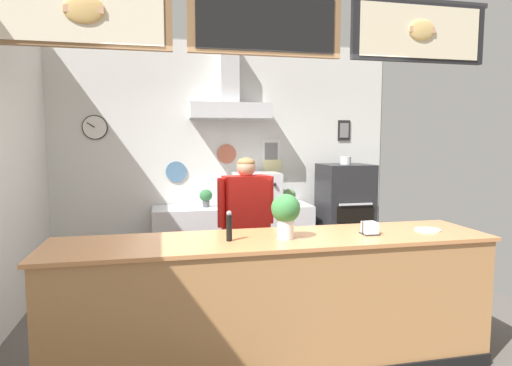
% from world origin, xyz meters
% --- Properties ---
extents(ground_plane, '(5.97, 5.97, 0.00)m').
position_xyz_m(ground_plane, '(0.00, 0.00, 0.00)').
color(ground_plane, '#514C47').
extents(back_wall_assembly, '(4.62, 2.52, 3.09)m').
position_xyz_m(back_wall_assembly, '(0.00, 2.33, 1.66)').
color(back_wall_assembly, gray).
rests_on(back_wall_assembly, ground_plane).
extents(service_counter, '(3.41, 0.75, 1.04)m').
position_xyz_m(service_counter, '(0.00, -0.23, 0.52)').
color(service_counter, '#B77F4C').
rests_on(service_counter, ground_plane).
extents(back_prep_counter, '(2.05, 0.59, 0.92)m').
position_xyz_m(back_prep_counter, '(0.05, 2.09, 0.46)').
color(back_prep_counter, silver).
rests_on(back_prep_counter, ground_plane).
extents(pizza_oven, '(0.64, 0.65, 1.56)m').
position_xyz_m(pizza_oven, '(1.53, 1.91, 0.73)').
color(pizza_oven, '#232326').
rests_on(pizza_oven, ground_plane).
extents(shop_worker, '(0.61, 0.31, 1.60)m').
position_xyz_m(shop_worker, '(-0.01, 0.91, 0.86)').
color(shop_worker, '#232328').
rests_on(shop_worker, ground_plane).
extents(espresso_machine, '(0.59, 0.56, 0.43)m').
position_xyz_m(espresso_machine, '(0.36, 2.06, 1.14)').
color(espresso_machine, silver).
rests_on(espresso_machine, back_prep_counter).
extents(potted_sage, '(0.17, 0.17, 0.23)m').
position_xyz_m(potted_sage, '(-0.30, 2.08, 1.06)').
color(potted_sage, '#4C4C51').
rests_on(potted_sage, back_prep_counter).
extents(potted_basil, '(0.18, 0.18, 0.21)m').
position_xyz_m(potted_basil, '(0.81, 2.09, 1.04)').
color(potted_basil, '#4C4C51').
rests_on(potted_basil, back_prep_counter).
extents(pepper_grinder, '(0.04, 0.04, 0.23)m').
position_xyz_m(pepper_grinder, '(-0.36, -0.27, 1.15)').
color(pepper_grinder, black).
rests_on(pepper_grinder, service_counter).
extents(napkin_holder, '(0.13, 0.12, 0.11)m').
position_xyz_m(napkin_holder, '(0.76, -0.28, 1.08)').
color(napkin_holder, '#262628').
rests_on(napkin_holder, service_counter).
extents(basil_vase, '(0.22, 0.22, 0.34)m').
position_xyz_m(basil_vase, '(0.07, -0.29, 1.23)').
color(basil_vase, silver).
rests_on(basil_vase, service_counter).
extents(condiment_plate, '(0.21, 0.21, 0.01)m').
position_xyz_m(condiment_plate, '(1.30, -0.25, 1.04)').
color(condiment_plate, white).
rests_on(condiment_plate, service_counter).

